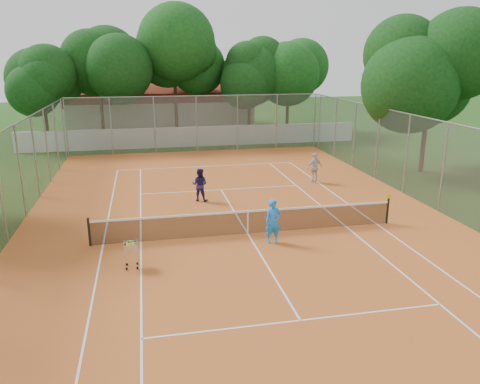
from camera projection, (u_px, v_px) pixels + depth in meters
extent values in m
plane|color=#193C10|center=(248.00, 234.00, 18.35)|extent=(120.00, 120.00, 0.00)
cube|color=#C06025|center=(248.00, 234.00, 18.35)|extent=(18.00, 34.00, 0.02)
cube|color=white|center=(248.00, 234.00, 18.35)|extent=(10.98, 23.78, 0.01)
cube|color=black|center=(248.00, 222.00, 18.21)|extent=(11.88, 0.10, 0.98)
cube|color=slate|center=(248.00, 185.00, 17.79)|extent=(18.00, 34.00, 4.00)
cube|color=white|center=(194.00, 137.00, 36.00)|extent=(26.00, 0.30, 1.50)
cube|color=beige|center=(161.00, 105.00, 44.61)|extent=(16.40, 9.00, 4.40)
cube|color=black|center=(189.00, 78.00, 37.63)|extent=(29.00, 19.00, 10.00)
imported|color=#1C83F0|center=(273.00, 221.00, 17.25)|extent=(0.62, 0.42, 1.67)
imported|color=#1F1A4F|center=(200.00, 185.00, 22.33)|extent=(0.95, 0.86, 1.59)
imported|color=silver|center=(315.00, 168.00, 25.60)|extent=(1.04, 0.66, 1.65)
cube|color=silver|center=(131.00, 254.00, 15.29)|extent=(0.49, 0.49, 0.96)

